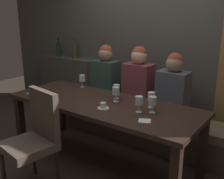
% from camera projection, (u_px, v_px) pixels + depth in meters
% --- Properties ---
extents(ground, '(9.00, 9.00, 0.00)m').
position_uv_depth(ground, '(103.00, 162.00, 3.16)').
color(ground, '#382D26').
extents(back_wall_tiled, '(6.00, 0.12, 3.00)m').
position_uv_depth(back_wall_tiled, '(156.00, 27.00, 3.69)').
color(back_wall_tiled, '#4C4944').
rests_on(back_wall_tiled, ground).
extents(back_counter, '(1.10, 0.28, 0.95)m').
position_uv_depth(back_counter, '(69.00, 84.00, 4.71)').
color(back_counter, '#413E3A').
rests_on(back_counter, ground).
extents(dining_table, '(2.20, 0.84, 0.74)m').
position_uv_depth(dining_table, '(102.00, 109.00, 2.98)').
color(dining_table, black).
rests_on(dining_table, ground).
extents(banquette_bench, '(2.50, 0.44, 0.45)m').
position_uv_depth(banquette_bench, '(134.00, 124.00, 3.64)').
color(banquette_bench, '#4A3C2E').
rests_on(banquette_bench, ground).
extents(chair_near_side, '(0.50, 0.50, 0.98)m').
position_uv_depth(chair_near_side, '(35.00, 134.00, 2.59)').
color(chair_near_side, '#302119').
rests_on(chair_near_side, ground).
extents(diner_redhead, '(0.36, 0.24, 0.82)m').
position_uv_depth(diner_redhead, '(106.00, 76.00, 3.75)').
color(diner_redhead, '#2D473D').
rests_on(diner_redhead, banquette_bench).
extents(diner_bearded, '(0.36, 0.24, 0.84)m').
position_uv_depth(diner_bearded, '(138.00, 81.00, 3.44)').
color(diner_bearded, brown).
rests_on(diner_bearded, banquette_bench).
extents(diner_far_end, '(0.36, 0.24, 0.79)m').
position_uv_depth(diner_far_end, '(173.00, 88.00, 3.19)').
color(diner_far_end, '#4C515B').
rests_on(diner_far_end, banquette_bench).
extents(wine_bottle_dark_red, '(0.08, 0.08, 0.33)m').
position_uv_depth(wine_bottle_dark_red, '(59.00, 49.00, 4.65)').
color(wine_bottle_dark_red, black).
rests_on(wine_bottle_dark_red, back_counter).
extents(wine_bottle_pale_label, '(0.08, 0.08, 0.33)m').
position_uv_depth(wine_bottle_pale_label, '(75.00, 51.00, 4.49)').
color(wine_bottle_pale_label, '#384728').
rests_on(wine_bottle_pale_label, back_counter).
extents(wine_glass_far_right, '(0.08, 0.08, 0.16)m').
position_uv_depth(wine_glass_far_right, '(152.00, 101.00, 2.61)').
color(wine_glass_far_right, silver).
rests_on(wine_glass_far_right, dining_table).
extents(wine_glass_near_left, '(0.08, 0.08, 0.16)m').
position_uv_depth(wine_glass_near_left, '(116.00, 91.00, 2.94)').
color(wine_glass_near_left, silver).
rests_on(wine_glass_near_left, dining_table).
extents(wine_glass_far_left, '(0.08, 0.08, 0.16)m').
position_uv_depth(wine_glass_far_left, '(82.00, 78.00, 3.51)').
color(wine_glass_far_left, silver).
rests_on(wine_glass_far_left, dining_table).
extents(wine_glass_center_front, '(0.08, 0.08, 0.16)m').
position_uv_depth(wine_glass_center_front, '(116.00, 89.00, 3.04)').
color(wine_glass_center_front, silver).
rests_on(wine_glass_center_front, dining_table).
extents(wine_glass_center_back, '(0.08, 0.08, 0.16)m').
position_uv_depth(wine_glass_center_back, '(139.00, 101.00, 2.62)').
color(wine_glass_center_back, silver).
rests_on(wine_glass_center_back, dining_table).
extents(wine_glass_end_right, '(0.08, 0.08, 0.16)m').
position_uv_depth(wine_glass_end_right, '(151.00, 97.00, 2.75)').
color(wine_glass_end_right, silver).
rests_on(wine_glass_end_right, dining_table).
extents(espresso_cup, '(0.12, 0.12, 0.06)m').
position_uv_depth(espresso_cup, '(103.00, 106.00, 2.75)').
color(espresso_cup, white).
rests_on(espresso_cup, dining_table).
extents(dessert_plate, '(0.19, 0.19, 0.05)m').
position_uv_depth(dessert_plate, '(38.00, 92.00, 3.26)').
color(dessert_plate, white).
rests_on(dessert_plate, dining_table).
extents(folded_napkin, '(0.14, 0.14, 0.01)m').
position_uv_depth(folded_napkin, '(145.00, 121.00, 2.42)').
color(folded_napkin, silver).
rests_on(folded_napkin, dining_table).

